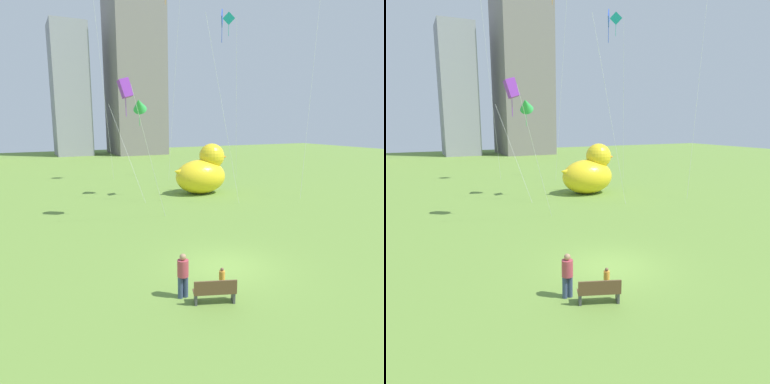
% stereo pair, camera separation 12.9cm
% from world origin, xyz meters
% --- Properties ---
extents(ground_plane, '(140.00, 140.00, 0.00)m').
position_xyz_m(ground_plane, '(0.00, 0.00, 0.00)').
color(ground_plane, olive).
extents(park_bench, '(1.56, 0.92, 0.90)m').
position_xyz_m(park_bench, '(-2.07, -2.62, 0.47)').
color(park_bench, brown).
rests_on(park_bench, ground).
extents(person_adult, '(0.41, 0.41, 1.66)m').
position_xyz_m(person_adult, '(-2.87, -1.72, 0.91)').
color(person_adult, '#38476B').
rests_on(person_adult, ground).
extents(person_child, '(0.23, 0.23, 0.92)m').
position_xyz_m(person_child, '(-1.36, -1.90, 0.51)').
color(person_child, silver).
rests_on(person_child, ground).
extents(giant_inflatable_duck, '(5.28, 3.39, 4.37)m').
position_xyz_m(giant_inflatable_duck, '(6.72, 15.01, 1.86)').
color(giant_inflatable_duck, yellow).
rests_on(giant_inflatable_duck, ground).
extents(city_skyline, '(55.83, 15.78, 30.08)m').
position_xyz_m(city_skyline, '(-1.09, 56.82, 13.16)').
color(city_skyline, gray).
rests_on(city_skyline, ground).
extents(kite_blue, '(2.53, 2.33, 14.36)m').
position_xyz_m(kite_blue, '(6.50, 11.63, 13.00)').
color(kite_blue, silver).
rests_on(kite_blue, ground).
extents(kite_purple, '(2.80, 2.74, 8.90)m').
position_xyz_m(kite_purple, '(-1.56, 9.48, 8.21)').
color(kite_purple, silver).
rests_on(kite_purple, ground).
extents(kite_green, '(3.23, 3.33, 8.39)m').
position_xyz_m(kite_green, '(1.36, 15.92, 7.60)').
color(kite_green, silver).
rests_on(kite_green, ground).
extents(kite_teal, '(1.96, 1.77, 17.30)m').
position_xyz_m(kite_teal, '(12.90, 20.93, 15.65)').
color(kite_teal, silver).
rests_on(kite_teal, ground).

